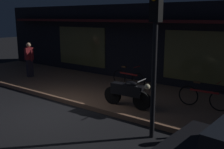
# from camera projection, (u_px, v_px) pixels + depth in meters

# --- Properties ---
(ground_plane) EXTENTS (60.00, 60.00, 0.00)m
(ground_plane) POSITION_uv_depth(u_px,v_px,m) (48.00, 113.00, 8.38)
(ground_plane) COLOR black
(sidewalk_slab) EXTENTS (18.00, 4.00, 0.15)m
(sidewalk_slab) POSITION_uv_depth(u_px,v_px,m) (106.00, 90.00, 10.71)
(sidewalk_slab) COLOR #8C6047
(sidewalk_slab) RESTS_ON ground_plane
(storefront_building) EXTENTS (18.00, 3.30, 3.60)m
(storefront_building) POSITION_uv_depth(u_px,v_px,m) (148.00, 42.00, 12.99)
(storefront_building) COLOR black
(storefront_building) RESTS_ON ground_plane
(motorcycle) EXTENTS (1.70, 0.55, 0.97)m
(motorcycle) POSITION_uv_depth(u_px,v_px,m) (128.00, 92.00, 8.42)
(motorcycle) COLOR black
(motorcycle) RESTS_ON sidewalk_slab
(bicycle_parked) EXTENTS (1.66, 0.42, 0.91)m
(bicycle_parked) POSITION_uv_depth(u_px,v_px,m) (204.00, 97.00, 8.36)
(bicycle_parked) COLOR black
(bicycle_parked) RESTS_ON sidewalk_slab
(bicycle_extra) EXTENTS (1.66, 0.42, 0.91)m
(bicycle_extra) POSITION_uv_depth(u_px,v_px,m) (128.00, 78.00, 10.93)
(bicycle_extra) COLOR black
(bicycle_extra) RESTS_ON sidewalk_slab
(person_photographer) EXTENTS (0.62, 0.41, 1.67)m
(person_photographer) POSITION_uv_depth(u_px,v_px,m) (29.00, 59.00, 12.65)
(person_photographer) COLOR #28232D
(person_photographer) RESTS_ON sidewalk_slab
(traffic_light_pole) EXTENTS (0.24, 0.33, 3.60)m
(traffic_light_pole) POSITION_uv_depth(u_px,v_px,m) (155.00, 40.00, 6.18)
(traffic_light_pole) COLOR black
(traffic_light_pole) RESTS_ON ground_plane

